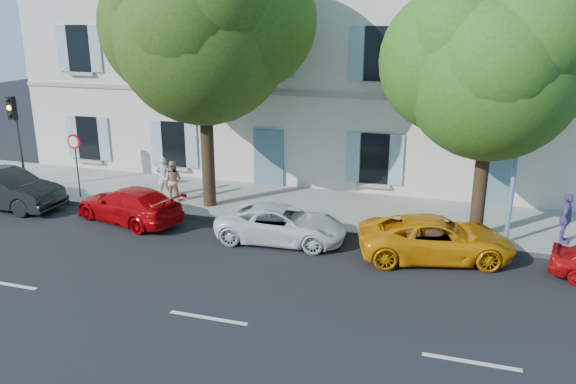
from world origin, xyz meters
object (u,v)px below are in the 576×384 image
(car_yellow_supercar, at_px, (436,238))
(road_sign, at_px, (75,152))
(tree_right, at_px, (492,73))
(pedestrian_a, at_px, (164,177))
(car_dark_sedan, at_px, (6,189))
(tree_left, at_px, (203,37))
(traffic_light, at_px, (15,123))
(car_white_coupe, at_px, (282,224))
(pedestrian_c, at_px, (566,219))
(pedestrian_b, at_px, (173,181))
(car_red_coupe, at_px, (129,205))
(street_lamp, at_px, (522,111))

(car_yellow_supercar, distance_m, road_sign, 13.76)
(tree_right, bearing_deg, pedestrian_a, 175.56)
(car_dark_sedan, relative_size, car_yellow_supercar, 0.98)
(tree_left, xyz_separation_m, pedestrian_a, (-2.18, 0.51, -5.32))
(traffic_light, relative_size, pedestrian_a, 2.44)
(car_dark_sedan, bearing_deg, tree_left, -72.10)
(car_white_coupe, bearing_deg, traffic_light, 78.25)
(car_yellow_supercar, bearing_deg, pedestrian_c, -75.83)
(car_dark_sedan, height_order, tree_right, tree_right)
(road_sign, xyz_separation_m, pedestrian_b, (3.69, 0.78, -1.03))
(pedestrian_a, relative_size, pedestrian_c, 0.99)
(car_red_coupe, xyz_separation_m, car_white_coupe, (5.69, -0.14, -0.04))
(tree_left, bearing_deg, car_white_coupe, -32.16)
(tree_right, relative_size, pedestrian_b, 5.15)
(car_yellow_supercar, relative_size, tree_right, 0.56)
(pedestrian_a, bearing_deg, pedestrian_c, 156.35)
(car_white_coupe, xyz_separation_m, pedestrian_b, (-5.15, 2.36, 0.35))
(street_lamp, relative_size, pedestrian_b, 4.67)
(street_lamp, distance_m, pedestrian_c, 3.81)
(car_red_coupe, bearing_deg, road_sign, -98.94)
(pedestrian_b, xyz_separation_m, pedestrian_c, (13.69, -0.19, 0.01))
(car_white_coupe, xyz_separation_m, road_sign, (-8.84, 1.58, 1.38))
(traffic_light, bearing_deg, car_dark_sedan, -67.86)
(car_red_coupe, height_order, pedestrian_b, pedestrian_b)
(traffic_light, relative_size, road_sign, 1.53)
(tree_left, xyz_separation_m, road_sign, (-5.26, -0.67, -4.29))
(street_lamp, height_order, pedestrian_a, street_lamp)
(car_red_coupe, height_order, car_yellow_supercar, car_yellow_supercar)
(pedestrian_c, bearing_deg, pedestrian_b, 105.13)
(car_white_coupe, bearing_deg, car_red_coupe, 84.89)
(car_yellow_supercar, xyz_separation_m, pedestrian_a, (-10.54, 2.67, 0.30))
(car_red_coupe, relative_size, traffic_light, 1.11)
(car_white_coupe, distance_m, car_yellow_supercar, 4.78)
(car_dark_sedan, distance_m, car_red_coupe, 5.22)
(car_white_coupe, xyz_separation_m, tree_left, (-3.58, 2.25, 5.67))
(pedestrian_b, bearing_deg, car_dark_sedan, 17.45)
(car_dark_sedan, xyz_separation_m, pedestrian_a, (5.15, 2.73, 0.20))
(pedestrian_a, bearing_deg, car_yellow_supercar, 144.45)
(car_dark_sedan, distance_m, car_yellow_supercar, 15.68)
(car_dark_sedan, relative_size, pedestrian_b, 2.85)
(car_red_coupe, relative_size, tree_left, 0.45)
(car_red_coupe, distance_m, road_sign, 3.72)
(road_sign, xyz_separation_m, pedestrian_a, (3.08, 1.17, -1.03))
(traffic_light, height_order, street_lamp, street_lamp)
(car_white_coupe, distance_m, pedestrian_a, 6.40)
(car_yellow_supercar, xyz_separation_m, pedestrian_b, (-9.93, 2.28, 0.30))
(car_red_coupe, bearing_deg, street_lamp, 111.94)
(car_white_coupe, relative_size, tree_left, 0.44)
(street_lamp, relative_size, pedestrian_a, 4.65)
(car_white_coupe, height_order, traffic_light, traffic_light)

